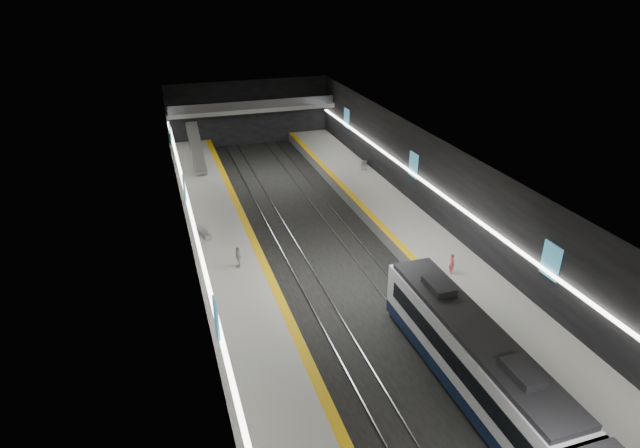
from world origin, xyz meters
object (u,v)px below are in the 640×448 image
object	(u,v)px
bench_right_far	(364,165)
passenger_left_a	(238,257)
bench_left_far	(204,234)
escalator	(196,148)
passenger_right_a	(452,264)

from	to	relation	value
bench_right_far	passenger_left_a	world-z (taller)	passenger_left_a
bench_left_far	bench_right_far	distance (m)	21.33
bench_left_far	escalator	bearing A→B (deg)	69.06
bench_right_far	passenger_left_a	xyz separation A→B (m)	(-16.40, -16.74, 0.57)
bench_left_far	passenger_left_a	distance (m)	5.93
passenger_right_a	bench_left_far	bearing A→B (deg)	62.72
bench_left_far	bench_right_far	bearing A→B (deg)	15.10
escalator	bench_right_far	size ratio (longest dim) A/B	4.14
escalator	passenger_right_a	world-z (taller)	escalator
bench_right_far	passenger_right_a	size ratio (longest dim) A/B	1.27
escalator	bench_left_far	distance (m)	17.49
escalator	passenger_left_a	distance (m)	23.01
bench_right_far	passenger_left_a	distance (m)	23.44
bench_left_far	passenger_left_a	xyz separation A→B (m)	(1.80, -5.62, 0.58)
bench_right_far	passenger_right_a	xyz separation A→B (m)	(-2.45, -22.15, 0.53)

